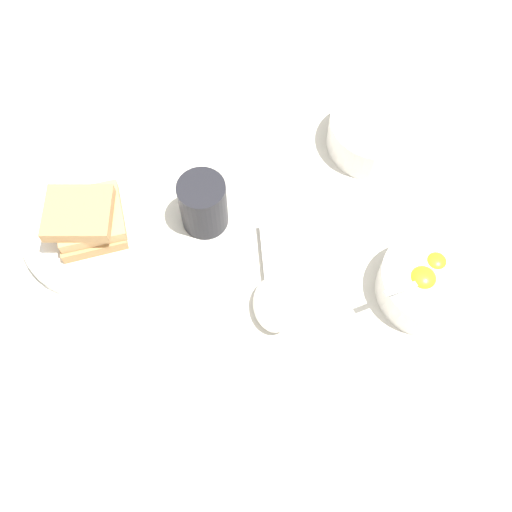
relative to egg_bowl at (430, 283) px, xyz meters
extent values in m
plane|color=beige|center=(-0.20, -0.05, -0.03)|extent=(3.00, 3.00, 0.00)
cylinder|color=white|center=(0.00, 0.00, 0.00)|extent=(0.13, 0.13, 0.05)
cylinder|color=white|center=(0.00, 0.00, 0.00)|extent=(0.11, 0.11, 0.02)
ellipsoid|color=yellow|center=(0.00, 0.02, 0.02)|extent=(0.03, 0.03, 0.02)
ellipsoid|color=yellow|center=(-0.01, -0.01, 0.02)|extent=(0.03, 0.03, 0.02)
cylinder|color=black|center=(0.01, 0.01, 0.02)|extent=(0.03, 0.03, 0.00)
ellipsoid|color=silver|center=(-0.01, -0.01, 0.02)|extent=(0.03, 0.02, 0.01)
cube|color=silver|center=(-0.04, -0.04, 0.04)|extent=(0.04, 0.04, 0.03)
cylinder|color=white|center=(-0.44, -0.08, -0.02)|extent=(0.19, 0.19, 0.02)
cylinder|color=white|center=(-0.44, -0.08, -0.01)|extent=(0.14, 0.14, 0.00)
cube|color=tan|center=(-0.44, -0.08, 0.00)|extent=(0.12, 0.12, 0.02)
cube|color=tan|center=(-0.44, -0.07, 0.02)|extent=(0.12, 0.12, 0.02)
cube|color=tan|center=(-0.45, -0.08, 0.04)|extent=(0.11, 0.10, 0.02)
ellipsoid|color=white|center=(-0.18, -0.09, -0.01)|extent=(0.08, 0.09, 0.03)
cube|color=white|center=(-0.21, -0.03, -0.02)|extent=(0.05, 0.09, 0.02)
cylinder|color=white|center=(-0.13, 0.21, 0.00)|extent=(0.14, 0.14, 0.05)
cylinder|color=white|center=(-0.13, 0.21, 0.02)|extent=(0.11, 0.11, 0.02)
cylinder|color=black|center=(-0.31, 0.00, 0.01)|extent=(0.06, 0.06, 0.08)
cylinder|color=#472B16|center=(-0.31, 0.00, 0.05)|extent=(0.05, 0.05, 0.01)
camera|label=1|loc=(-0.10, -0.37, 0.70)|focal=42.00mm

